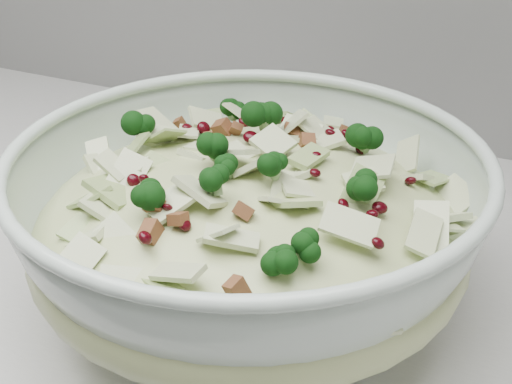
% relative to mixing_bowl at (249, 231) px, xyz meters
% --- Properties ---
extents(mixing_bowl, '(0.42, 0.42, 0.14)m').
position_rel_mixing_bowl_xyz_m(mixing_bowl, '(0.00, 0.00, 0.00)').
color(mixing_bowl, '#B1C3B6').
rests_on(mixing_bowl, counter).
extents(salad, '(0.37, 0.37, 0.14)m').
position_rel_mixing_bowl_xyz_m(salad, '(-0.00, 0.00, 0.02)').
color(salad, '#BFD08E').
rests_on(salad, mixing_bowl).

